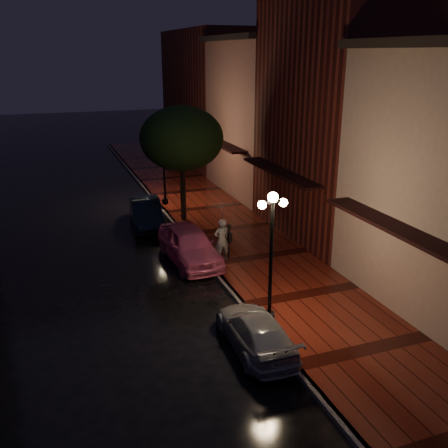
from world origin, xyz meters
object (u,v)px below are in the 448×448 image
object	(u,v)px
streetlamp_near	(271,250)
navy_car	(146,212)
streetlamp_far	(164,162)
parking_meter	(229,237)
pink_car	(189,245)
woman_with_umbrella	(222,222)
street_tree	(182,140)
silver_car	(256,331)

from	to	relation	value
streetlamp_near	navy_car	bearing A→B (deg)	98.75
streetlamp_far	parking_meter	distance (m)	8.76
pink_car	streetlamp_near	bearing A→B (deg)	-83.78
streetlamp_near	navy_car	xyz separation A→B (m)	(-1.71, 11.11, -1.91)
streetlamp_far	pink_car	distance (m)	8.42
streetlamp_near	pink_car	distance (m)	6.19
navy_car	woman_with_umbrella	size ratio (longest dim) A/B	1.65
pink_car	street_tree	bearing A→B (deg)	73.78
pink_car	navy_car	size ratio (longest dim) A/B	1.06
streetlamp_far	parking_meter	xyz separation A→B (m)	(0.65, -8.60, -1.56)
street_tree	silver_car	xyz separation A→B (m)	(-1.21, -12.07, -3.69)
navy_car	woman_with_umbrella	xyz separation A→B (m)	(1.96, -5.95, 1.13)
navy_car	parking_meter	world-z (taller)	parking_meter
streetlamp_near	navy_car	distance (m)	11.41
streetlamp_near	woman_with_umbrella	distance (m)	5.23
pink_car	navy_car	bearing A→B (deg)	95.18
streetlamp_far	street_tree	size ratio (longest dim) A/B	0.74
streetlamp_near	pink_car	bearing A→B (deg)	99.25
streetlamp_near	streetlamp_far	distance (m)	14.00
streetlamp_far	silver_car	bearing A→B (deg)	-93.60
pink_car	woman_with_umbrella	bearing A→B (deg)	-32.19
streetlamp_far	pink_car	xyz separation A→B (m)	(-0.95, -8.16, -1.84)
streetlamp_near	silver_car	world-z (taller)	streetlamp_near
parking_meter	street_tree	bearing A→B (deg)	91.74
street_tree	navy_car	world-z (taller)	street_tree
pink_car	navy_car	xyz separation A→B (m)	(-0.76, 5.28, -0.07)
street_tree	navy_car	xyz separation A→B (m)	(-1.97, 0.12, -3.56)
woman_with_umbrella	silver_car	bearing A→B (deg)	78.40
street_tree	woman_with_umbrella	xyz separation A→B (m)	(-0.01, -5.83, -2.42)
streetlamp_far	street_tree	distance (m)	3.44
pink_car	navy_car	distance (m)	5.33
streetlamp_near	street_tree	distance (m)	11.12
streetlamp_far	street_tree	world-z (taller)	street_tree
streetlamp_near	streetlamp_far	world-z (taller)	same
silver_car	parking_meter	distance (m)	6.69
streetlamp_far	silver_car	size ratio (longest dim) A/B	1.12
street_tree	parking_meter	size ratio (longest dim) A/B	3.94
silver_car	parking_meter	world-z (taller)	parking_meter
silver_car	parking_meter	size ratio (longest dim) A/B	2.62
pink_car	woman_with_umbrella	distance (m)	1.74
street_tree	silver_car	world-z (taller)	street_tree
streetlamp_far	silver_car	world-z (taller)	streetlamp_far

